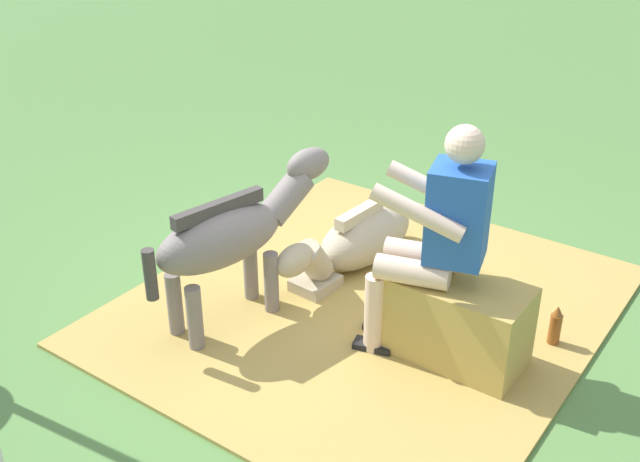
{
  "coord_description": "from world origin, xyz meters",
  "views": [
    {
      "loc": [
        -2.29,
        3.33,
        2.65
      ],
      "look_at": [
        0.03,
        0.06,
        0.55
      ],
      "focal_mm": 43.15,
      "sensor_mm": 36.0,
      "label": 1
    }
  ],
  "objects_px": {
    "pony_lying": "(357,241)",
    "soda_bottle": "(555,327)",
    "hay_bale": "(457,322)",
    "pony_standing": "(233,234)",
    "person_seated": "(434,233)"
  },
  "relations": [
    {
      "from": "pony_lying",
      "to": "soda_bottle",
      "type": "height_order",
      "value": "pony_lying"
    },
    {
      "from": "hay_bale",
      "to": "pony_standing",
      "type": "relative_size",
      "value": 0.56
    },
    {
      "from": "pony_standing",
      "to": "soda_bottle",
      "type": "xyz_separation_m",
      "value": [
        -1.67,
        -0.84,
        -0.45
      ]
    },
    {
      "from": "hay_bale",
      "to": "person_seated",
      "type": "distance_m",
      "value": 0.54
    },
    {
      "from": "person_seated",
      "to": "soda_bottle",
      "type": "bearing_deg",
      "value": -140.09
    },
    {
      "from": "pony_standing",
      "to": "hay_bale",
      "type": "bearing_deg",
      "value": -162.78
    },
    {
      "from": "person_seated",
      "to": "pony_standing",
      "type": "xyz_separation_m",
      "value": [
        1.1,
        0.36,
        -0.19
      ]
    },
    {
      "from": "pony_standing",
      "to": "soda_bottle",
      "type": "distance_m",
      "value": 1.92
    },
    {
      "from": "hay_bale",
      "to": "pony_standing",
      "type": "distance_m",
      "value": 1.36
    },
    {
      "from": "soda_bottle",
      "to": "pony_lying",
      "type": "bearing_deg",
      "value": -5.02
    },
    {
      "from": "person_seated",
      "to": "pony_lying",
      "type": "relative_size",
      "value": 1.02
    },
    {
      "from": "person_seated",
      "to": "pony_lying",
      "type": "xyz_separation_m",
      "value": [
        0.86,
        -0.6,
        -0.58
      ]
    },
    {
      "from": "hay_bale",
      "to": "pony_lying",
      "type": "distance_m",
      "value": 1.17
    },
    {
      "from": "hay_bale",
      "to": "pony_lying",
      "type": "xyz_separation_m",
      "value": [
        1.02,
        -0.57,
        -0.06
      ]
    },
    {
      "from": "soda_bottle",
      "to": "person_seated",
      "type": "bearing_deg",
      "value": 39.91
    }
  ]
}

